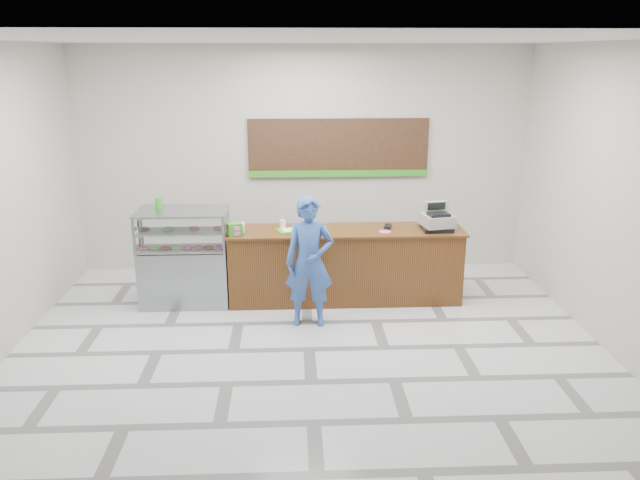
{
  "coord_description": "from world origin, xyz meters",
  "views": [
    {
      "loc": [
        -0.18,
        -6.68,
        3.37
      ],
      "look_at": [
        0.17,
        0.9,
        1.08
      ],
      "focal_mm": 35.0,
      "sensor_mm": 36.0,
      "label": 1
    }
  ],
  "objects_px": {
    "sales_counter": "(345,265)",
    "cash_register": "(437,220)",
    "display_case": "(185,256)",
    "serving_tray": "(291,230)",
    "customer": "(309,262)"
  },
  "relations": [
    {
      "from": "sales_counter",
      "to": "cash_register",
      "type": "bearing_deg",
      "value": -2.65
    },
    {
      "from": "cash_register",
      "to": "sales_counter",
      "type": "bearing_deg",
      "value": 166.69
    },
    {
      "from": "display_case",
      "to": "cash_register",
      "type": "distance_m",
      "value": 3.51
    },
    {
      "from": "cash_register",
      "to": "serving_tray",
      "type": "xyz_separation_m",
      "value": [
        -2.01,
        0.03,
        -0.13
      ]
    },
    {
      "from": "sales_counter",
      "to": "cash_register",
      "type": "distance_m",
      "value": 1.41
    },
    {
      "from": "sales_counter",
      "to": "cash_register",
      "type": "xyz_separation_m",
      "value": [
        1.25,
        -0.06,
        0.65
      ]
    },
    {
      "from": "cash_register",
      "to": "display_case",
      "type": "bearing_deg",
      "value": 168.39
    },
    {
      "from": "cash_register",
      "to": "customer",
      "type": "relative_size",
      "value": 0.29
    },
    {
      "from": "cash_register",
      "to": "serving_tray",
      "type": "distance_m",
      "value": 2.01
    },
    {
      "from": "display_case",
      "to": "cash_register",
      "type": "height_order",
      "value": "cash_register"
    },
    {
      "from": "display_case",
      "to": "serving_tray",
      "type": "distance_m",
      "value": 1.51
    },
    {
      "from": "sales_counter",
      "to": "customer",
      "type": "xyz_separation_m",
      "value": [
        -0.52,
        -0.8,
        0.32
      ]
    },
    {
      "from": "cash_register",
      "to": "customer",
      "type": "height_order",
      "value": "customer"
    },
    {
      "from": "cash_register",
      "to": "serving_tray",
      "type": "height_order",
      "value": "cash_register"
    },
    {
      "from": "serving_tray",
      "to": "customer",
      "type": "relative_size",
      "value": 0.25
    }
  ]
}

